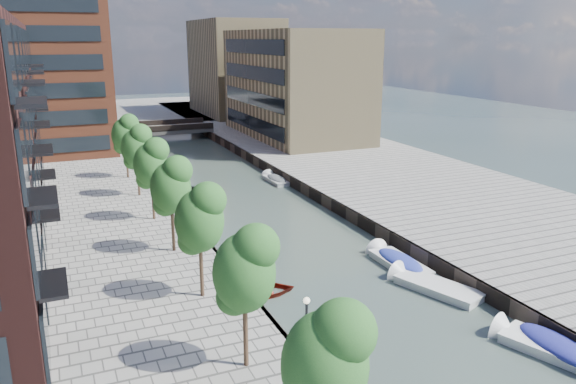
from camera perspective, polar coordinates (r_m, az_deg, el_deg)
water at (r=52.46m, az=-5.75°, el=-0.12°), size 300.00×300.00×0.00m
quay_right at (r=58.91m, az=9.26°, el=1.98°), size 20.00×140.00×1.00m
quay_wall_left at (r=50.93m, az=-12.32°, el=-0.29°), size 0.25×140.00×1.00m
quay_wall_right at (r=54.38m, az=0.38°, el=1.06°), size 0.25×140.00×1.00m
far_closure at (r=110.18m, az=-15.27°, el=7.82°), size 80.00×40.00×1.00m
tower at (r=73.40m, az=-25.72°, el=15.53°), size 18.00×18.00×30.00m
tan_block_near at (r=77.05m, az=0.64°, el=10.94°), size 12.00×25.00×14.00m
tan_block_far at (r=101.29m, az=-5.42°, el=12.50°), size 12.00×20.00×16.00m
bridge at (r=82.66m, az=-12.50°, el=6.27°), size 13.00×6.00×1.30m
tree_0 at (r=16.35m, az=3.77°, el=-16.51°), size 2.50×2.50×5.95m
tree_1 at (r=22.12m, az=-4.48°, el=-7.64°), size 2.50×2.50×5.95m
tree_2 at (r=28.44m, az=-9.02°, el=-2.48°), size 2.50×2.50×5.95m
tree_3 at (r=35.02m, az=-11.86°, el=0.77°), size 2.50×2.50×5.95m
tree_4 at (r=41.74m, az=-13.79°, el=2.99°), size 2.50×2.50×5.95m
tree_5 at (r=48.54m, az=-15.19°, el=4.59°), size 2.50×2.50×5.95m
tree_6 at (r=55.39m, az=-16.25°, el=5.79°), size 2.50×2.50×5.95m
lamp_0 at (r=20.84m, az=1.87°, el=-14.63°), size 0.24×0.24×4.12m
lamp_1 at (r=34.83m, az=-9.27°, el=-2.25°), size 0.24×0.24×4.12m
lamp_2 at (r=50.04m, az=-13.75°, el=2.90°), size 0.24×0.24×4.12m
sloop_2 at (r=32.19m, az=-2.92°, el=-10.31°), size 4.58×3.67×0.84m
sloop_3 at (r=34.58m, az=-4.52°, el=-8.45°), size 5.35×4.44×0.96m
sloop_4 at (r=53.28m, az=-10.81°, el=-0.07°), size 5.75×4.92×1.01m
motorboat_0 at (r=29.28m, az=24.90°, el=-14.11°), size 3.69×5.85×1.85m
motorboat_2 at (r=33.84m, az=13.94°, el=-9.24°), size 3.61×5.75×1.81m
motorboat_3 at (r=36.67m, az=10.87°, el=-6.91°), size 1.82×5.18×1.72m
motorboat_4 at (r=56.53m, az=-1.33°, el=1.28°), size 1.62×4.47×1.48m
car at (r=80.44m, az=-3.34°, el=6.54°), size 1.75×3.83×1.28m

